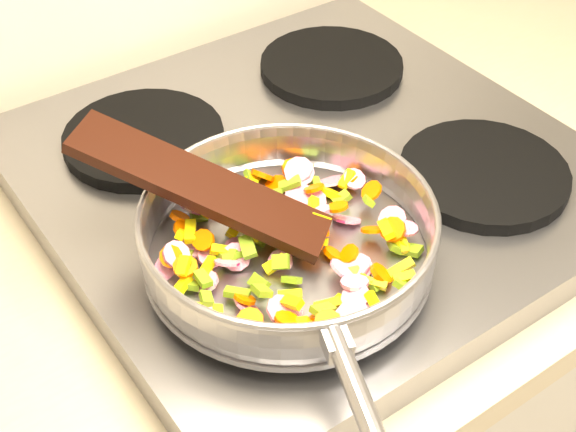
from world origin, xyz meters
TOP-DOWN VIEW (x-y plane):
  - cooktop at (-0.70, 1.67)m, footprint 0.60×0.60m
  - grate_fl at (-0.84, 1.52)m, footprint 0.19×0.19m
  - grate_fr at (-0.56, 1.52)m, footprint 0.19×0.19m
  - grate_bl at (-0.84, 1.81)m, footprint 0.19×0.19m
  - grate_br at (-0.56, 1.81)m, footprint 0.19×0.19m
  - saute_pan at (-0.82, 1.53)m, footprint 0.33×0.48m
  - vegetable_heap at (-0.82, 1.54)m, footprint 0.26×0.28m
  - wooden_spatula at (-0.87, 1.61)m, footprint 0.20×0.23m

SIDE VIEW (x-z plane):
  - cooktop at x=-0.70m, z-range 0.90..0.94m
  - grate_fl at x=-0.84m, z-range 0.94..0.96m
  - grate_fr at x=-0.56m, z-range 0.94..0.96m
  - grate_bl at x=-0.84m, z-range 0.94..0.96m
  - grate_br at x=-0.56m, z-range 0.94..0.96m
  - vegetable_heap at x=-0.82m, z-range 0.95..1.00m
  - saute_pan at x=-0.82m, z-range 0.96..1.02m
  - wooden_spatula at x=-0.87m, z-range 0.97..1.06m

